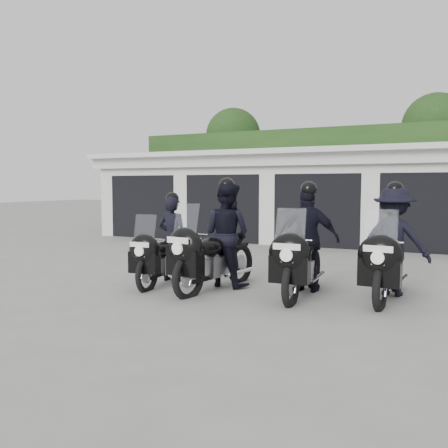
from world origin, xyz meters
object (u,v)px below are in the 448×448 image
at_px(police_bike_c, 305,245).
at_px(police_bike_b, 220,240).
at_px(police_bike_d, 392,247).
at_px(police_bike_a, 166,246).

bearing_deg(police_bike_c, police_bike_b, -173.79).
bearing_deg(police_bike_c, police_bike_d, 12.87).
bearing_deg(police_bike_d, police_bike_b, -165.47).
relative_size(police_bike_a, police_bike_d, 0.90).
bearing_deg(police_bike_b, police_bike_a, -165.23).
bearing_deg(police_bike_a, police_bike_b, 1.81).
bearing_deg(police_bike_d, police_bike_a, -167.10).
distance_m(police_bike_a, police_bike_c, 2.63).
distance_m(police_bike_b, police_bike_c, 1.52).
height_order(police_bike_a, police_bike_c, police_bike_c).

